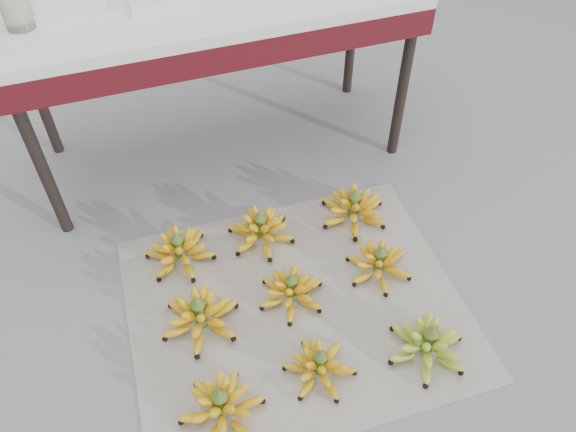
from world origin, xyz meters
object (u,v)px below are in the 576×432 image
object	(u,v)px
bunch_mid_left	(200,316)
bunch_mid_right	(379,263)
bunch_front_center	(320,366)
glass_jar	(16,10)
bunch_front_right	(427,344)
newspaper_mat	(296,306)
vendor_table	(211,15)
bunch_mid_center	(291,291)
tray_far_left	(72,7)
bunch_front_left	(221,406)
bunch_back_center	(261,230)
bunch_back_left	(179,251)
bunch_back_right	(354,208)

from	to	relation	value
bunch_mid_left	bunch_mid_right	bearing A→B (deg)	-3.63
bunch_front_center	glass_jar	distance (m)	1.64
bunch_front_right	glass_jar	distance (m)	1.87
newspaper_mat	bunch_mid_left	size ratio (longest dim) A/B	4.00
bunch_front_center	bunch_mid_right	size ratio (longest dim) A/B	0.99
newspaper_mat	vendor_table	size ratio (longest dim) A/B	0.75
bunch_mid_center	tray_far_left	bearing A→B (deg)	122.34
vendor_table	bunch_mid_left	bearing A→B (deg)	-109.99
glass_jar	bunch_front_center	bearing A→B (deg)	-60.90
bunch_mid_center	tray_far_left	world-z (taller)	tray_far_left
bunch_front_right	glass_jar	xyz separation A→B (m)	(-1.08, 1.30, 0.80)
bunch_front_center	tray_far_left	world-z (taller)	tray_far_left
bunch_mid_right	tray_far_left	bearing A→B (deg)	141.47
bunch_mid_left	tray_far_left	size ratio (longest dim) A/B	1.16
bunch_mid_left	bunch_mid_right	distance (m)	0.73
bunch_mid_left	bunch_front_left	bearing A→B (deg)	-96.58
bunch_mid_right	bunch_back_center	size ratio (longest dim) A/B	0.86
bunch_front_left	bunch_mid_left	size ratio (longest dim) A/B	1.06
bunch_back_center	vendor_table	distance (m)	0.90
tray_far_left	glass_jar	size ratio (longest dim) A/B	2.03
bunch_front_left	bunch_back_left	world-z (taller)	same
bunch_back_right	tray_far_left	bearing A→B (deg)	145.30
bunch_back_left	bunch_mid_center	bearing A→B (deg)	-60.52
bunch_back_right	glass_jar	distance (m)	1.49
bunch_back_left	bunch_back_center	size ratio (longest dim) A/B	1.02
bunch_mid_left	bunch_back_left	distance (m)	0.33
bunch_mid_center	vendor_table	size ratio (longest dim) A/B	0.16
bunch_front_left	bunch_front_center	bearing A→B (deg)	16.97
bunch_back_left	bunch_front_right	bearing A→B (deg)	-62.07
newspaper_mat	bunch_mid_left	distance (m)	0.37
bunch_front_center	bunch_back_left	bearing A→B (deg)	105.51
bunch_front_right	bunch_front_center	bearing A→B (deg)	-168.53
newspaper_mat	bunch_mid_right	xyz separation A→B (m)	(0.37, 0.05, 0.06)
bunch_front_center	bunch_back_right	size ratio (longest dim) A/B	0.99
glass_jar	newspaper_mat	bearing A→B (deg)	-53.29
bunch_mid_right	bunch_back_center	world-z (taller)	bunch_back_center
tray_far_left	bunch_back_right	bearing A→B (deg)	-35.48
newspaper_mat	tray_far_left	xyz separation A→B (m)	(-0.53, 1.01, 0.82)
vendor_table	bunch_front_center	bearing A→B (deg)	-90.27
bunch_front_right	bunch_mid_right	size ratio (longest dim) A/B	1.22
bunch_front_right	bunch_back_left	bearing A→B (deg)	154.93
bunch_mid_center	glass_jar	xyz separation A→B (m)	(-0.71, 0.92, 0.81)
bunch_front_right	bunch_back_right	xyz separation A→B (m)	(0.03, 0.69, 0.00)
bunch_back_center	bunch_back_right	bearing A→B (deg)	-18.66
newspaper_mat	bunch_front_left	size ratio (longest dim) A/B	3.79
newspaper_mat	bunch_back_right	xyz separation A→B (m)	(0.39, 0.35, 0.06)
bunch_back_center	glass_jar	bearing A→B (deg)	123.60
bunch_mid_right	bunch_front_right	bearing A→B (deg)	-81.56
bunch_back_right	glass_jar	bearing A→B (deg)	152.20
bunch_mid_left	vendor_table	xyz separation A→B (m)	(0.35, 0.95, 0.64)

